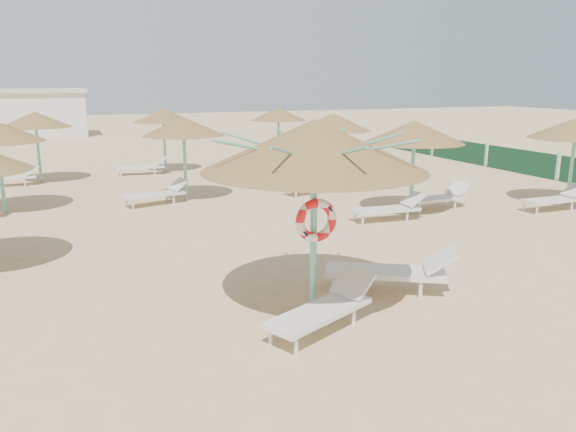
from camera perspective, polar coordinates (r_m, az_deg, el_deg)
name	(u,v)px	position (r m, az deg, el deg)	size (l,w,h in m)	color
ground	(320,310)	(9.68, 3.22, -9.55)	(120.00, 120.00, 0.00)	tan
main_palapa	(314,146)	(8.84, 2.70, 7.10)	(3.59, 3.59, 3.22)	#67B39E
lounger_main_a	(325,308)	(8.86, 3.77, -9.28)	(2.14, 1.44, 0.75)	silver
lounger_main_b	(394,270)	(10.54, 10.68, -5.44)	(2.38, 1.79, 0.85)	silver
palapa_field	(230,128)	(18.22, -5.92, 8.87)	(20.04, 14.24, 2.71)	#67B39E
service_hut	(23,113)	(43.14, -25.30, 9.45)	(8.40, 4.40, 3.25)	silver
windbreak_fence	(521,161)	(25.54, 22.57, 5.14)	(0.08, 19.84, 1.10)	#184A2A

